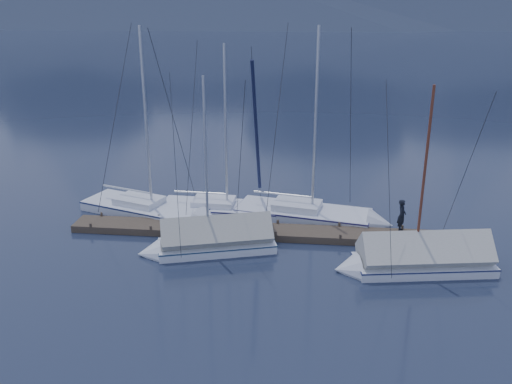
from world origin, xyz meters
TOP-DOWN VIEW (x-y plane):
  - ground at (0.00, 0.00)m, footprint 1000.00×1000.00m
  - dock at (0.00, 2.00)m, footprint 18.00×1.50m
  - mooring_posts at (-0.50, 2.00)m, footprint 15.12×1.52m
  - sailboat_open_left at (-5.20, 3.78)m, footprint 8.28×4.69m
  - sailboat_open_mid at (-1.32, 4.58)m, footprint 7.36×3.13m
  - sailboat_open_right at (3.21, 4.18)m, footprint 8.30×3.88m
  - sailboat_covered_near at (6.89, -0.83)m, footprint 6.87×3.21m
  - sailboat_covered_far at (-2.05, -0.01)m, footprint 6.41×3.54m
  - person at (6.87, 2.45)m, footprint 0.49×0.64m

SIDE VIEW (x-z plane):
  - ground at x=0.00m, z-range 0.00..0.00m
  - dock at x=0.00m, z-range -0.16..0.38m
  - sailboat_open_mid at x=-1.32m, z-range -4.65..4.99m
  - sailboat_open_left at x=-5.20m, z-range -5.10..5.47m
  - sailboat_open_right at x=3.21m, z-range -5.11..5.49m
  - mooring_posts at x=-0.50m, z-range 0.17..0.52m
  - sailboat_covered_far at x=-2.05m, z-range -3.89..4.73m
  - sailboat_covered_near at x=6.89m, z-range -3.88..4.73m
  - person at x=6.87m, z-range 0.34..1.92m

